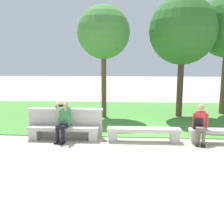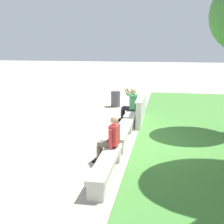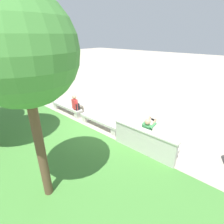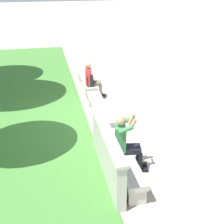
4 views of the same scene
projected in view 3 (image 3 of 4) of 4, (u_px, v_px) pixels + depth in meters
ground_plane at (100, 127)px, 8.55m from camera, size 80.00×80.00×0.00m
grass_strip at (2, 177)px, 5.54m from camera, size 19.71×8.00×0.03m
bench_main at (148, 142)px, 6.81m from camera, size 2.38×0.40×0.45m
bench_near at (99, 122)px, 8.42m from camera, size 2.38×0.40×0.45m
bench_mid at (67, 108)px, 10.03m from camera, size 2.38×0.40×0.45m
backrest_wall_with_plaque at (143, 141)px, 6.49m from camera, size 2.58×0.24×1.01m
person_photographer at (149, 132)px, 6.71m from camera, size 0.52×0.76×1.32m
person_distant at (77, 105)px, 9.40m from camera, size 0.47×0.71×1.26m
backpack at (77, 107)px, 9.33m from camera, size 0.28×0.24×0.43m
tree_behind_wall at (21, 52)px, 3.45m from camera, size 2.34×2.34×5.04m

